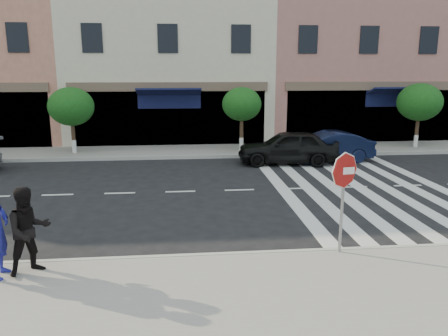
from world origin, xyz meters
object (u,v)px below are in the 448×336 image
(stop_sign, at_px, (344,179))
(car_far_mid, at_px, (288,147))
(car_far_right, at_px, (327,147))
(walker, at_px, (29,231))

(stop_sign, bearing_deg, car_far_mid, 75.26)
(car_far_mid, relative_size, car_far_right, 1.07)
(stop_sign, xyz_separation_m, walker, (-6.30, -0.33, -0.77))
(stop_sign, relative_size, car_far_right, 0.55)
(stop_sign, distance_m, walker, 6.35)
(stop_sign, height_order, car_far_mid, stop_sign)
(stop_sign, xyz_separation_m, car_far_right, (3.07, 10.04, -1.11))
(stop_sign, distance_m, car_far_right, 10.56)
(stop_sign, height_order, car_far_right, stop_sign)
(walker, bearing_deg, stop_sign, -32.33)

